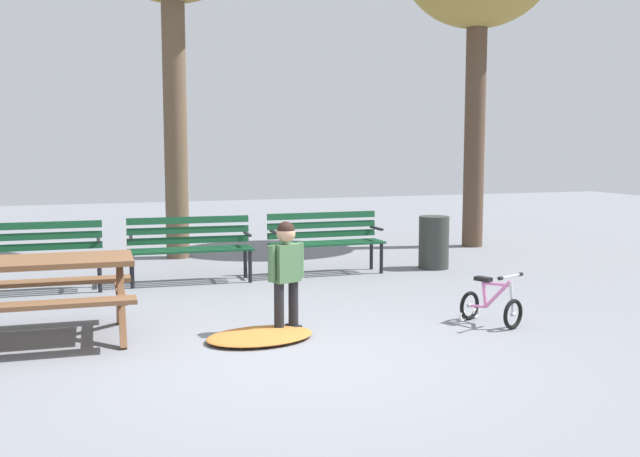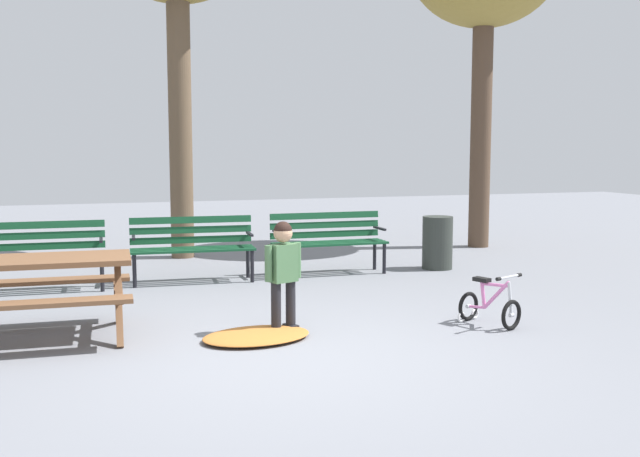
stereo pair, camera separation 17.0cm
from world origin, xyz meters
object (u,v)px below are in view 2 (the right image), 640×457
object	(u,v)px
park_bench_right	(328,237)
kids_bicycle	(489,305)
trash_bin	(437,243)
child_standing	(283,267)
park_bench_far_left	(38,250)
park_bench_left	(192,243)
picnic_table	(29,277)

from	to	relation	value
park_bench_right	kids_bicycle	distance (m)	3.42
kids_bicycle	trash_bin	bearing A→B (deg)	71.26
child_standing	park_bench_far_left	bearing A→B (deg)	128.75
park_bench_left	park_bench_right	xyz separation A→B (m)	(1.89, 0.02, 0.00)
park_bench_left	trash_bin	bearing A→B (deg)	-1.61
child_standing	kids_bicycle	world-z (taller)	child_standing
park_bench_right	kids_bicycle	xyz separation A→B (m)	(0.55, -3.36, -0.31)
park_bench_far_left	kids_bicycle	world-z (taller)	park_bench_far_left
park_bench_right	trash_bin	world-z (taller)	park_bench_right
picnic_table	child_standing	bearing A→B (deg)	-10.70
trash_bin	picnic_table	bearing A→B (deg)	-155.93
picnic_table	park_bench_right	bearing A→B (deg)	34.02
park_bench_left	park_bench_right	size ratio (longest dim) A/B	1.01
picnic_table	park_bench_far_left	size ratio (longest dim) A/B	1.15
park_bench_left	trash_bin	world-z (taller)	park_bench_left
trash_bin	park_bench_left	bearing A→B (deg)	178.39
park_bench_far_left	child_standing	world-z (taller)	child_standing
park_bench_left	child_standing	bearing A→B (deg)	-81.84
child_standing	kids_bicycle	xyz separation A→B (m)	(2.02, -0.39, -0.43)
park_bench_right	child_standing	world-z (taller)	child_standing
park_bench_right	trash_bin	xyz separation A→B (m)	(1.65, -0.12, -0.13)
park_bench_far_left	park_bench_right	distance (m)	3.80
park_bench_far_left	child_standing	xyz separation A→B (m)	(2.33, -2.90, 0.12)
picnic_table	park_bench_left	world-z (taller)	park_bench_left
park_bench_far_left	trash_bin	xyz separation A→B (m)	(5.44, -0.05, -0.13)
park_bench_far_left	park_bench_right	bearing A→B (deg)	1.08
picnic_table	trash_bin	bearing A→B (deg)	24.07
kids_bicycle	park_bench_far_left	bearing A→B (deg)	142.90
picnic_table	kids_bicycle	world-z (taller)	picnic_table
kids_bicycle	park_bench_right	bearing A→B (deg)	99.26
park_bench_far_left	kids_bicycle	distance (m)	5.46
child_standing	kids_bicycle	bearing A→B (deg)	-10.90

